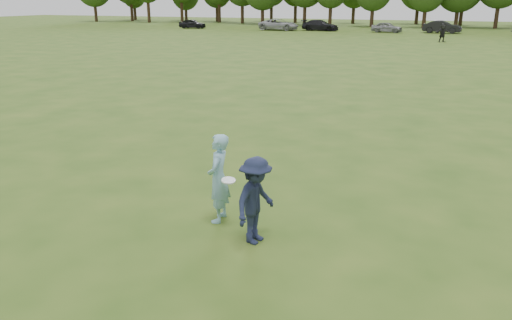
# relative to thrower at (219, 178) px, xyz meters

# --- Properties ---
(ground) EXTENTS (200.00, 200.00, 0.00)m
(ground) POSITION_rel_thrower_xyz_m (0.75, -0.37, -0.88)
(ground) COLOR #2C4C15
(ground) RESTS_ON ground
(thrower) EXTENTS (0.52, 0.70, 1.76)m
(thrower) POSITION_rel_thrower_xyz_m (0.00, 0.00, 0.00)
(thrower) COLOR #86BACF
(thrower) RESTS_ON ground
(defender) EXTENTS (0.78, 1.13, 1.60)m
(defender) POSITION_rel_thrower_xyz_m (1.01, -0.59, -0.08)
(defender) COLOR #1B213C
(defender) RESTS_ON ground
(player_far_d) EXTENTS (1.74, 1.34, 1.84)m
(player_far_d) POSITION_rel_thrower_xyz_m (2.59, 46.42, 0.04)
(player_far_d) COLOR black
(player_far_d) RESTS_ON ground
(car_a) EXTENTS (3.97, 1.75, 1.33)m
(car_a) POSITION_rel_thrower_xyz_m (-32.16, 58.40, -0.22)
(car_a) COLOR black
(car_a) RESTS_ON ground
(car_c) EXTENTS (5.46, 2.52, 1.52)m
(car_c) POSITION_rel_thrower_xyz_m (-18.96, 58.74, -0.12)
(car_c) COLOR #9F9FA4
(car_c) RESTS_ON ground
(car_d) EXTENTS (5.06, 2.30, 1.44)m
(car_d) POSITION_rel_thrower_xyz_m (-13.43, 59.87, -0.16)
(car_d) COLOR black
(car_d) RESTS_ON ground
(car_e) EXTENTS (4.04, 2.05, 1.32)m
(car_e) POSITION_rel_thrower_xyz_m (-4.52, 59.32, -0.22)
(car_e) COLOR gray
(car_e) RESTS_ON ground
(car_f) EXTENTS (4.78, 2.13, 1.52)m
(car_f) POSITION_rel_thrower_xyz_m (2.10, 60.62, -0.12)
(car_f) COLOR black
(car_f) RESTS_ON ground
(disc_in_play) EXTENTS (0.32, 0.33, 0.08)m
(disc_in_play) POSITION_rel_thrower_xyz_m (0.30, -0.19, 0.06)
(disc_in_play) COLOR white
(disc_in_play) RESTS_ON ground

